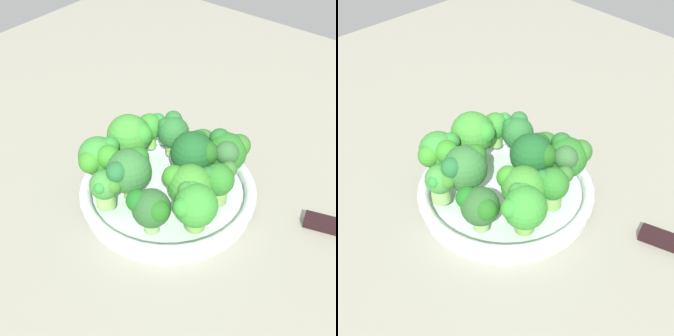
# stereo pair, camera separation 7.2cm
# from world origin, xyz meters

# --- Properties ---
(ground_plane) EXTENTS (1.30, 1.30, 0.03)m
(ground_plane) POSITION_xyz_m (0.00, 0.00, -0.01)
(ground_plane) COLOR gray
(bowl) EXTENTS (0.26, 0.26, 0.03)m
(bowl) POSITION_xyz_m (-0.02, -0.03, 0.02)
(bowl) COLOR white
(bowl) RESTS_ON ground_plane
(broccoli_floret_0) EXTENTS (0.07, 0.07, 0.08)m
(broccoli_floret_0) POSITION_xyz_m (-0.00, 0.06, 0.08)
(broccoli_floret_0) COLOR #7BBC5E
(broccoli_floret_0) RESTS_ON bowl
(broccoli_floret_1) EXTENTS (0.07, 0.06, 0.08)m
(broccoli_floret_1) POSITION_xyz_m (-0.07, -0.00, 0.08)
(broccoli_floret_1) COLOR #87B44C
(broccoli_floret_1) RESTS_ON bowl
(broccoli_floret_2) EXTENTS (0.05, 0.06, 0.06)m
(broccoli_floret_2) POSITION_xyz_m (-0.10, -0.06, 0.07)
(broccoli_floret_2) COLOR #97D271
(broccoli_floret_2) RESTS_ON bowl
(broccoli_floret_3) EXTENTS (0.05, 0.04, 0.06)m
(broccoli_floret_3) POSITION_xyz_m (0.06, -0.03, 0.07)
(broccoli_floret_3) COLOR #93C765
(broccoli_floret_3) RESTS_ON bowl
(broccoli_floret_4) EXTENTS (0.06, 0.07, 0.07)m
(broccoli_floret_4) POSITION_xyz_m (-0.04, -0.08, 0.07)
(broccoli_floret_4) COLOR #79B64E
(broccoli_floret_4) RESTS_ON bowl
(broccoli_floret_5) EXTENTS (0.07, 0.06, 0.07)m
(broccoli_floret_5) POSITION_xyz_m (0.06, -0.08, 0.07)
(broccoli_floret_5) COLOR #7EB358
(broccoli_floret_5) RESTS_ON bowl
(broccoli_floret_6) EXTENTS (0.04, 0.05, 0.06)m
(broccoli_floret_6) POSITION_xyz_m (-0.10, 0.01, 0.07)
(broccoli_floret_6) COLOR #8DC666
(broccoli_floret_6) RESTS_ON bowl
(broccoli_floret_7) EXTENTS (0.06, 0.06, 0.07)m
(broccoli_floret_7) POSITION_xyz_m (-0.06, -0.10, 0.07)
(broccoli_floret_7) COLOR #7BB64E
(broccoli_floret_7) RESTS_ON bowl
(broccoli_floret_8) EXTENTS (0.07, 0.07, 0.07)m
(broccoli_floret_8) POSITION_xyz_m (-0.07, 0.05, 0.08)
(broccoli_floret_8) COLOR #9ED575
(broccoli_floret_8) RESTS_ON bowl
(broccoli_floret_9) EXTENTS (0.07, 0.07, 0.08)m
(broccoli_floret_9) POSITION_xyz_m (0.02, -0.04, 0.08)
(broccoli_floret_9) COLOR #8BCC5A
(broccoli_floret_9) RESTS_ON bowl
(broccoli_floret_10) EXTENTS (0.05, 0.04, 0.06)m
(broccoli_floret_10) POSITION_xyz_m (0.04, 0.05, 0.07)
(broccoli_floret_10) COLOR #83C95A
(broccoli_floret_10) RESTS_ON bowl
(broccoli_floret_11) EXTENTS (0.05, 0.04, 0.06)m
(broccoli_floret_11) POSITION_xyz_m (0.01, -0.10, 0.07)
(broccoli_floret_11) COLOR #82B45A
(broccoli_floret_11) RESTS_ON bowl
(broccoli_floret_12) EXTENTS (0.05, 0.05, 0.06)m
(broccoli_floret_12) POSITION_xyz_m (0.05, 0.02, 0.07)
(broccoli_floret_12) COLOR #92C368
(broccoli_floret_12) RESTS_ON bowl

